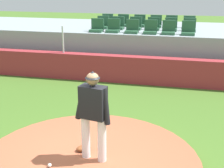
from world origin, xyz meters
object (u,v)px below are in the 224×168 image
at_px(stadium_chair_14, 139,23).
at_px(stadium_chair_17, 189,24).
at_px(stadium_chair_1, 113,28).
at_px(stadium_chair_2, 132,29).
at_px(stadium_chair_5, 188,31).
at_px(stadium_chair_13, 123,22).
at_px(pitcher, 93,110).
at_px(stadium_chair_12, 107,22).
at_px(stadium_chair_16, 171,24).
at_px(stadium_chair_7, 118,25).
at_px(stadium_chair_10, 171,27).
at_px(fielding_glove, 84,148).
at_px(stadium_chair_0, 97,28).
at_px(stadium_chair_9, 153,26).
at_px(stadium_chair_11, 189,27).
at_px(stadium_chair_8, 135,26).
at_px(stadium_chair_4, 168,30).
at_px(stadium_chair_6, 103,25).
at_px(baseball, 50,165).
at_px(stadium_chair_3, 150,29).
at_px(stadium_chair_15, 156,23).

bearing_deg(stadium_chair_14, stadium_chair_17, 179.86).
xyz_separation_m(stadium_chair_1, stadium_chair_2, (0.74, -0.04, 0.00)).
height_order(stadium_chair_5, stadium_chair_13, same).
xyz_separation_m(pitcher, stadium_chair_2, (-0.43, 6.72, 0.53)).
relative_size(stadium_chair_12, stadium_chair_16, 1.00).
height_order(stadium_chair_7, stadium_chair_10, same).
bearing_deg(fielding_glove, pitcher, 105.65).
distance_m(stadium_chair_0, stadium_chair_14, 2.29).
bearing_deg(stadium_chair_0, fielding_glove, 103.21).
xyz_separation_m(stadium_chair_0, stadium_chair_2, (1.38, -0.01, 0.00)).
xyz_separation_m(stadium_chair_9, stadium_chair_11, (1.41, -0.00, 0.00)).
relative_size(stadium_chair_2, stadium_chair_11, 1.00).
distance_m(fielding_glove, stadium_chair_11, 7.83).
bearing_deg(stadium_chair_8, stadium_chair_1, 51.55).
bearing_deg(stadium_chair_4, stadium_chair_1, -0.14).
distance_m(stadium_chair_1, stadium_chair_14, 1.93).
height_order(stadium_chair_6, stadium_chair_10, same).
relative_size(stadium_chair_8, stadium_chair_17, 1.00).
relative_size(stadium_chair_0, stadium_chair_10, 1.00).
bearing_deg(baseball, stadium_chair_0, 98.66).
bearing_deg(stadium_chair_7, stadium_chair_14, -128.93).
xyz_separation_m(pitcher, stadium_chair_14, (-0.42, 8.54, 0.53)).
bearing_deg(fielding_glove, stadium_chair_3, -130.08).
distance_m(stadium_chair_6, stadium_chair_15, 2.28).
xyz_separation_m(stadium_chair_0, stadium_chair_3, (2.08, 0.00, 0.00)).
bearing_deg(stadium_chair_4, stadium_chair_2, 1.58).
height_order(stadium_chair_4, stadium_chair_7, same).
relative_size(fielding_glove, stadium_chair_10, 0.60).
xyz_separation_m(stadium_chair_5, stadium_chair_6, (-3.46, 0.91, 0.00)).
height_order(baseball, stadium_chair_8, stadium_chair_8).
relative_size(stadium_chair_4, stadium_chair_7, 1.00).
bearing_deg(stadium_chair_2, stadium_chair_8, -88.53).
bearing_deg(stadium_chair_3, stadium_chair_1, -1.43).
relative_size(baseball, stadium_chair_11, 0.15).
bearing_deg(stadium_chair_3, stadium_chair_11, -146.57).
bearing_deg(stadium_chair_2, baseball, 87.71).
relative_size(stadium_chair_4, stadium_chair_14, 1.00).
distance_m(pitcher, stadium_chair_10, 7.71).
relative_size(stadium_chair_2, stadium_chair_9, 1.00).
xyz_separation_m(stadium_chair_2, stadium_chair_10, (1.40, 0.91, 0.00)).
distance_m(stadium_chair_0, stadium_chair_16, 3.31).
distance_m(fielding_glove, stadium_chair_1, 6.75).
bearing_deg(stadium_chair_16, stadium_chair_4, 89.70).
bearing_deg(stadium_chair_16, fielding_glove, 81.59).
distance_m(stadium_chair_0, stadium_chair_6, 0.94).
bearing_deg(stadium_chair_8, stadium_chair_13, -51.55).
xyz_separation_m(stadium_chair_2, stadium_chair_14, (0.01, 1.83, 0.00)).
relative_size(stadium_chair_7, stadium_chair_8, 1.00).
relative_size(pitcher, stadium_chair_2, 3.52).
bearing_deg(stadium_chair_15, stadium_chair_7, 31.86).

